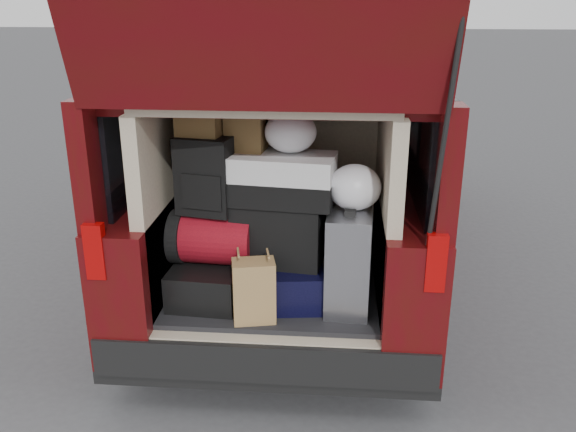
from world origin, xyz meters
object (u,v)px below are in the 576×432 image
at_px(navy_hardshell, 286,280).
at_px(red_duffel, 213,237).
at_px(black_soft_case, 279,231).
at_px(silver_roller, 349,260).
at_px(backpack, 205,176).
at_px(kraft_bag, 254,291).
at_px(twotone_duffel, 279,179).
at_px(black_hardshell, 210,279).

bearing_deg(navy_hardshell, red_duffel, 173.90).
bearing_deg(red_duffel, black_soft_case, 9.01).
xyz_separation_m(navy_hardshell, silver_roller, (0.37, -0.09, 0.18)).
bearing_deg(backpack, silver_roller, 5.59).
xyz_separation_m(kraft_bag, backpack, (-0.30, 0.28, 0.57)).
relative_size(navy_hardshell, twotone_duffel, 0.83).
bearing_deg(backpack, red_duffel, 21.68).
bearing_deg(twotone_duffel, backpack, -169.60).
height_order(silver_roller, twotone_duffel, twotone_duffel).
relative_size(kraft_bag, backpack, 0.81).
relative_size(red_duffel, backpack, 1.07).
relative_size(silver_roller, red_duffel, 1.23).
relative_size(black_hardshell, backpack, 1.23).
bearing_deg(black_hardshell, backpack, 75.10).
xyz_separation_m(silver_roller, black_soft_case, (-0.41, 0.11, 0.12)).
height_order(silver_roller, red_duffel, silver_roller).
height_order(black_hardshell, backpack, backpack).
relative_size(black_hardshell, navy_hardshell, 1.05).
height_order(navy_hardshell, twotone_duffel, twotone_duffel).
bearing_deg(black_soft_case, silver_roller, -8.19).
bearing_deg(kraft_bag, black_hardshell, 126.52).
height_order(kraft_bag, red_duffel, red_duffel).
distance_m(silver_roller, kraft_bag, 0.57).
distance_m(kraft_bag, backpack, 0.70).
relative_size(navy_hardshell, red_duffel, 1.09).
height_order(black_hardshell, twotone_duffel, twotone_duffel).
xyz_separation_m(navy_hardshell, backpack, (-0.45, -0.01, 0.64)).
relative_size(kraft_bag, black_soft_case, 0.70).
xyz_separation_m(black_hardshell, silver_roller, (0.82, -0.07, 0.18)).
relative_size(red_duffel, twotone_duffel, 0.77).
height_order(black_hardshell, black_soft_case, black_soft_case).
xyz_separation_m(black_hardshell, twotone_duffel, (0.42, 0.03, 0.62)).
bearing_deg(twotone_duffel, navy_hardshell, -15.17).
bearing_deg(silver_roller, black_soft_case, 168.76).
distance_m(silver_roller, twotone_duffel, 0.61).
bearing_deg(kraft_bag, black_soft_case, 59.45).
bearing_deg(black_hardshell, red_duffel, 24.04).
distance_m(black_hardshell, kraft_bag, 0.41).
xyz_separation_m(black_hardshell, backpack, (0.00, 0.01, 0.64)).
bearing_deg(kraft_bag, backpack, 125.78).
bearing_deg(silver_roller, red_duffel, 178.13).
xyz_separation_m(black_hardshell, red_duffel, (0.03, 0.01, 0.26)).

